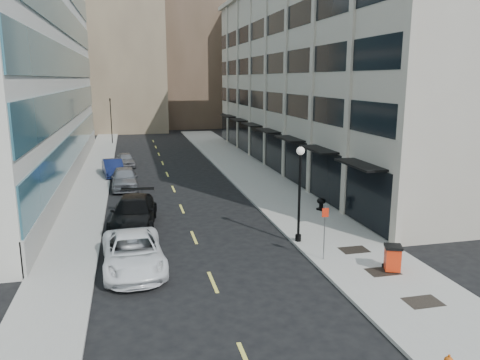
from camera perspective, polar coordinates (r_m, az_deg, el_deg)
name	(u,v)px	position (r m, az deg, el deg)	size (l,w,h in m)	color
ground	(222,303)	(19.05, -2.25, -14.77)	(160.00, 160.00, 0.00)	black
sidewalk_right	(263,183)	(39.15, 2.87, -0.41)	(5.00, 80.00, 0.15)	gray
sidewalk_left	(89,193)	(37.80, -17.98, -1.46)	(3.00, 80.00, 0.15)	gray
building_right	(337,75)	(48.09, 11.70, 12.43)	(15.30, 46.50, 18.25)	#B0A895
skyline_tan_near	(120,46)	(84.84, -14.39, 15.52)	(14.00, 18.00, 28.00)	#8F7C5D
skyline_brown	(188,32)	(89.76, -6.41, 17.54)	(12.00, 16.00, 34.00)	brown
skyline_tan_far	(67,66)	(95.31, -20.38, 12.94)	(12.00, 14.00, 22.00)	#8F7C5D
skyline_stone	(249,71)	(85.35, 1.07, 13.18)	(10.00, 14.00, 20.00)	#B0A895
grate_near	(423,302)	(20.11, 21.41, -13.65)	(1.40, 1.00, 0.01)	black
grate_mid	(383,271)	(22.39, 17.02, -10.62)	(1.40, 1.00, 0.01)	black
grate_far	(354,250)	(24.66, 13.74, -8.27)	(1.40, 1.00, 0.01)	black
road_centerline	(177,198)	(34.91, -7.65, -2.19)	(0.15, 68.20, 0.01)	#D8CC4C
traffic_signal	(110,101)	(64.77, -15.56, 9.23)	(0.66, 0.66, 6.98)	black
car_white_van	(133,253)	(22.32, -12.88, -8.62)	(2.71, 5.88, 1.63)	white
car_black_pickup	(134,213)	(28.35, -12.83, -3.93)	(2.51, 6.17, 1.79)	black
car_silver_sedan	(125,178)	(38.47, -13.89, 0.22)	(2.04, 5.06, 1.72)	gray
car_blue_sedan	(113,168)	(43.62, -15.21, 1.42)	(1.62, 4.65, 1.53)	#131C47
car_grey_sedan	(125,160)	(48.24, -13.80, 2.41)	(1.63, 4.04, 1.38)	slate
trash_bin	(393,257)	(22.38, 18.10, -8.93)	(0.96, 0.96, 1.21)	red
lamppost	(300,185)	(24.57, 7.28, -0.64)	(0.43, 0.43, 5.21)	black
sign_post	(325,225)	(22.58, 10.30, -5.39)	(0.32, 0.07, 2.74)	slate
urn_planter	(321,203)	(31.30, 9.87, -2.74)	(0.59, 0.59, 0.82)	black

